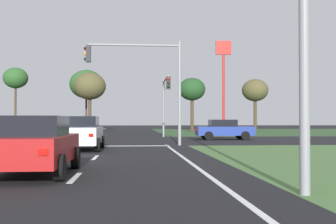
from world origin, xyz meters
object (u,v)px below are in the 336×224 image
object	(u,v)px
treeline_sixth	(255,91)
car_blue_near	(224,129)
treeline_third	(90,87)
car_beige_seventh	(76,125)
fastfood_pole_sign	(223,65)
car_red_fifth	(33,144)
treeline_second	(16,78)
treeline_fifth	(192,90)
car_grey_second	(81,125)
car_black_fourth	(56,127)
traffic_signal_far_right	(165,95)
traffic_signal_near_right	(145,73)
treeline_fourth	(86,84)
car_white_third	(81,133)

from	to	relation	value
treeline_sixth	car_blue_near	bearing A→B (deg)	-110.02
treeline_third	treeline_sixth	size ratio (longest dim) A/B	1.08
car_beige_seventh	fastfood_pole_sign	xyz separation A→B (m)	(17.82, -6.40, 7.06)
car_red_fifth	treeline_second	bearing A→B (deg)	104.95
treeline_fifth	treeline_second	bearing A→B (deg)	170.05
car_grey_second	car_black_fourth	xyz separation A→B (m)	(0.16, -21.55, 0.03)
treeline_third	traffic_signal_far_right	bearing A→B (deg)	-70.24
car_black_fourth	traffic_signal_far_right	distance (m)	11.46
car_black_fourth	car_beige_seventh	size ratio (longest dim) A/B	1.01
traffic_signal_near_right	treeline_third	bearing A→B (deg)	100.57
car_beige_seventh	treeline_second	distance (m)	13.28
traffic_signal_far_right	fastfood_pole_sign	distance (m)	17.07
traffic_signal_far_right	treeline_fourth	size ratio (longest dim) A/B	0.65
car_black_fourth	car_blue_near	bearing A→B (deg)	146.74
car_grey_second	treeline_second	xyz separation A→B (m)	(-9.30, 0.87, 6.62)
treeline_sixth	treeline_third	bearing A→B (deg)	-176.21
car_white_third	car_beige_seventh	xyz separation A→B (m)	(-4.78, 35.61, -0.01)
treeline_second	car_grey_second	bearing A→B (deg)	-5.34
traffic_signal_near_right	treeline_fifth	size ratio (longest dim) A/B	0.82
car_black_fourth	treeline_fourth	world-z (taller)	treeline_fourth
car_red_fifth	treeline_third	bearing A→B (deg)	93.69
traffic_signal_far_right	traffic_signal_near_right	distance (m)	11.23
treeline_third	treeline_fifth	world-z (taller)	treeline_third
traffic_signal_near_right	fastfood_pole_sign	xyz separation A→B (m)	(9.84, 25.56, 3.72)
car_red_fifth	car_beige_seventh	size ratio (longest dim) A/B	0.98
car_black_fourth	car_beige_seventh	bearing A→B (deg)	-89.32
car_black_fourth	treeline_fifth	xyz separation A→B (m)	(15.14, 18.10, 4.82)
car_beige_seventh	traffic_signal_near_right	size ratio (longest dim) A/B	0.76
car_white_third	fastfood_pole_sign	size ratio (longest dim) A/B	0.42
car_blue_near	traffic_signal_near_right	world-z (taller)	traffic_signal_near_right
traffic_signal_near_right	treeline_sixth	xyz separation A→B (m)	(16.51, 35.90, 1.48)
car_beige_seventh	treeline_fifth	distance (m)	16.26
treeline_fourth	treeline_sixth	distance (m)	23.89
car_red_fifth	fastfood_pole_sign	size ratio (longest dim) A/B	0.42
car_white_third	treeline_fifth	size ratio (longest dim) A/B	0.63
car_grey_second	treeline_second	distance (m)	11.45
treeline_sixth	car_beige_seventh	bearing A→B (deg)	-170.84
traffic_signal_near_right	car_beige_seventh	bearing A→B (deg)	104.01
traffic_signal_far_right	car_beige_seventh	bearing A→B (deg)	115.42
car_black_fourth	car_white_third	bearing A→B (deg)	102.89
car_red_fifth	treeline_second	size ratio (longest dim) A/B	0.50
car_white_third	treeline_fifth	world-z (taller)	treeline_fifth
car_white_third	car_black_fourth	size ratio (longest dim) A/B	0.98
car_beige_seventh	car_white_third	bearing A→B (deg)	97.64
car_beige_seventh	treeline_fourth	xyz separation A→B (m)	(0.71, 6.17, 5.75)
car_grey_second	car_black_fourth	size ratio (longest dim) A/B	0.94
car_blue_near	car_beige_seventh	bearing A→B (deg)	-150.32
car_white_third	treeline_third	bearing A→B (deg)	94.84
treeline_third	treeline_fourth	bearing A→B (deg)	102.67
car_blue_near	car_white_third	world-z (taller)	car_white_third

